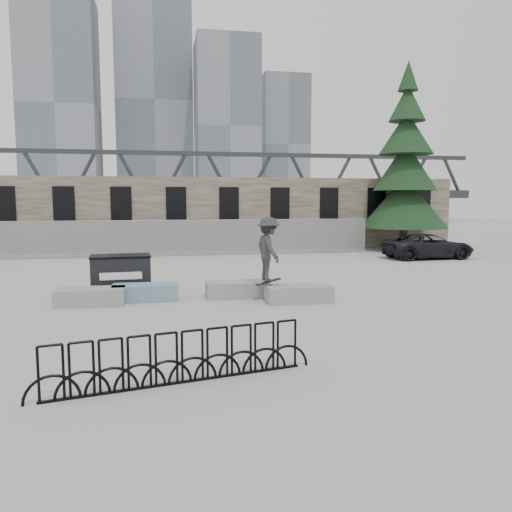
{
  "coord_description": "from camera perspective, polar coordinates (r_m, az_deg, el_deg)",
  "views": [
    {
      "loc": [
        -0.82,
        -15.46,
        3.12
      ],
      "look_at": [
        2.15,
        0.42,
        1.3
      ],
      "focal_mm": 35.0,
      "sensor_mm": 36.0,
      "label": 1
    }
  ],
  "objects": [
    {
      "name": "planter_center_left",
      "position": [
        15.95,
        -12.53,
        -4.01
      ],
      "size": [
        2.0,
        0.9,
        0.51
      ],
      "color": "teal",
      "rests_on": "ground"
    },
    {
      "name": "bike_rack",
      "position": [
        8.74,
        -8.72,
        -11.51
      ],
      "size": [
        4.84,
        1.1,
        0.9
      ],
      "rotation": [
        0.0,
        0.0,
        0.21
      ],
      "color": "black",
      "rests_on": "ground"
    },
    {
      "name": "ground",
      "position": [
        15.79,
        -7.44,
        -5.02
      ],
      "size": [
        120.0,
        120.0,
        0.0
      ],
      "primitive_type": "plane",
      "color": "#A5A5A1",
      "rests_on": "ground"
    },
    {
      "name": "skateboarder",
      "position": [
        15.29,
        1.43,
        0.8
      ],
      "size": [
        0.94,
        1.38,
        2.11
      ],
      "rotation": [
        0.0,
        0.0,
        1.74
      ],
      "color": "#2E2F31",
      "rests_on": "ground"
    },
    {
      "name": "skyline_towers",
      "position": [
        110.69,
        -10.97,
        15.49
      ],
      "size": [
        58.0,
        28.0,
        48.0
      ],
      "color": "slate",
      "rests_on": "ground"
    },
    {
      "name": "chainlink_fence",
      "position": [
        28.05,
        -8.9,
        2.08
      ],
      "size": [
        22.06,
        0.06,
        2.02
      ],
      "color": "gray",
      "rests_on": "ground"
    },
    {
      "name": "planter_offset",
      "position": [
        15.39,
        4.92,
        -4.25
      ],
      "size": [
        2.0,
        0.9,
        0.51
      ],
      "color": "gray",
      "rests_on": "ground"
    },
    {
      "name": "spruce_tree",
      "position": [
        32.5,
        16.68,
        8.92
      ],
      "size": [
        5.34,
        5.34,
        11.5
      ],
      "color": "#38281E",
      "rests_on": "ground"
    },
    {
      "name": "truss_bridge",
      "position": [
        71.29,
        -1.89,
        7.23
      ],
      "size": [
        70.0,
        3.0,
        9.8
      ],
      "color": "#2D3033",
      "rests_on": "ground"
    },
    {
      "name": "planter_center_right",
      "position": [
        16.12,
        -2.13,
        -3.74
      ],
      "size": [
        2.0,
        0.9,
        0.51
      ],
      "color": "gray",
      "rests_on": "ground"
    },
    {
      "name": "suv",
      "position": [
        28.21,
        19.07,
        1.08
      ],
      "size": [
        4.88,
        2.39,
        1.33
      ],
      "primitive_type": "imported",
      "rotation": [
        0.0,
        0.0,
        1.61
      ],
      "color": "black",
      "rests_on": "ground"
    },
    {
      "name": "stone_wall",
      "position": [
        31.72,
        -9.15,
        4.78
      ],
      "size": [
        36.0,
        2.58,
        4.5
      ],
      "color": "brown",
      "rests_on": "ground"
    },
    {
      "name": "dumpster",
      "position": [
        17.34,
        -15.17,
        -1.99
      ],
      "size": [
        2.04,
        1.34,
        1.29
      ],
      "rotation": [
        0.0,
        0.0,
        0.08
      ],
      "color": "black",
      "rests_on": "ground"
    },
    {
      "name": "planter_far_left",
      "position": [
        15.68,
        -18.41,
        -4.36
      ],
      "size": [
        2.0,
        0.9,
        0.51
      ],
      "color": "gray",
      "rests_on": "ground"
    }
  ]
}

